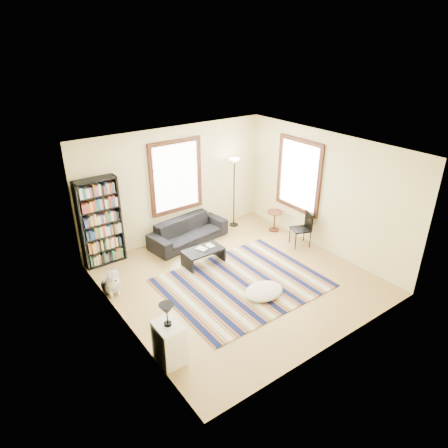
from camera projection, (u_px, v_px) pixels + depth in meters
floor at (238, 281)px, 8.51m from camera, size 5.00×5.00×0.10m
ceiling at (240, 147)px, 7.25m from camera, size 5.00×5.00×0.10m
wall_back at (175, 184)px, 9.74m from camera, size 5.00×0.10×2.80m
wall_front at (343, 277)px, 6.02m from camera, size 5.00×0.10×2.80m
wall_left at (116, 258)px, 6.53m from camera, size 0.10×5.00×2.80m
wall_right at (326, 192)px, 9.23m from camera, size 0.10×5.00×2.80m
window_back at (176, 177)px, 9.60m from camera, size 1.20×0.06×1.60m
window_right at (299, 175)px, 9.69m from camera, size 0.06×1.20×1.60m
rug at (242, 283)px, 8.34m from camera, size 3.16×2.53×0.02m
sofa at (188, 231)px, 9.87m from camera, size 1.07×2.11×0.59m
bookshelf at (100, 222)px, 8.68m from camera, size 0.90×0.30×2.00m
coffee_table at (203, 257)px, 8.97m from camera, size 1.02×0.81×0.36m
book_a at (199, 250)px, 8.84m from camera, size 0.29×0.25×0.02m
book_b at (207, 246)px, 9.01m from camera, size 0.21×0.16×0.02m
floor_cushion at (264, 291)px, 7.90m from camera, size 0.97×0.84×0.21m
floor_lamp at (234, 193)px, 10.46m from camera, size 0.36×0.36×1.86m
side_table at (274, 221)px, 10.47m from camera, size 0.51×0.51×0.54m
folding_chair at (301, 229)px, 9.66m from camera, size 0.54×0.53×0.86m
white_cabinet at (169, 343)px, 6.24m from camera, size 0.38×0.50×0.70m
table_lamp at (167, 315)px, 6.00m from camera, size 0.31×0.31×0.38m
dog at (110, 279)px, 7.94m from camera, size 0.45×0.61×0.60m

